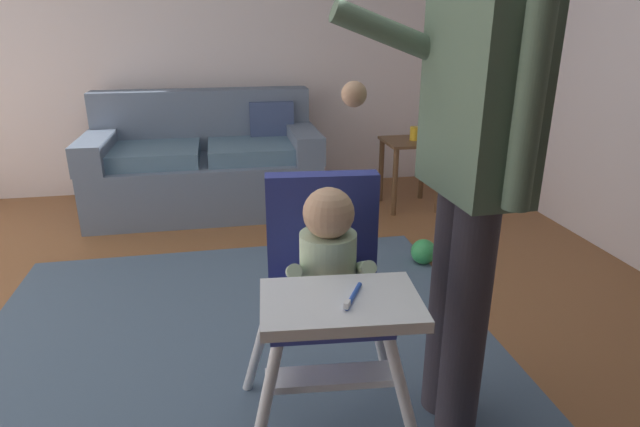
% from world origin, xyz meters
% --- Properties ---
extents(ground, '(6.13, 6.60, 0.10)m').
position_xyz_m(ground, '(0.00, 0.00, -0.05)').
color(ground, brown).
extents(wall_far, '(5.33, 0.06, 2.80)m').
position_xyz_m(wall_far, '(0.00, 2.53, 1.40)').
color(wall_far, silver).
rests_on(wall_far, ground).
extents(area_rug, '(2.29, 2.31, 0.01)m').
position_xyz_m(area_rug, '(-0.04, -0.02, 0.00)').
color(area_rug, '#4A6078').
rests_on(area_rug, ground).
extents(couch, '(1.67, 0.86, 0.86)m').
position_xyz_m(couch, '(-0.18, 2.01, 0.33)').
color(couch, slate).
rests_on(couch, ground).
extents(high_chair, '(0.65, 0.76, 0.91)m').
position_xyz_m(high_chair, '(0.24, -0.53, 0.63)').
color(high_chair, white).
rests_on(high_chair, ground).
extents(adult_standing, '(0.52, 0.49, 1.62)m').
position_xyz_m(adult_standing, '(0.68, -0.51, 0.92)').
color(adult_standing, '#37323B').
rests_on(adult_standing, ground).
extents(toy_ball, '(0.15, 0.15, 0.15)m').
position_xyz_m(toy_ball, '(1.07, 0.72, 0.07)').
color(toy_ball, green).
rests_on(toy_ball, ground).
extents(side_table, '(0.40, 0.40, 0.52)m').
position_xyz_m(side_table, '(1.33, 1.72, 0.38)').
color(side_table, brown).
rests_on(side_table, ground).
extents(sippy_cup, '(0.07, 0.07, 0.10)m').
position_xyz_m(sippy_cup, '(1.36, 1.72, 0.57)').
color(sippy_cup, gold).
rests_on(sippy_cup, side_table).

